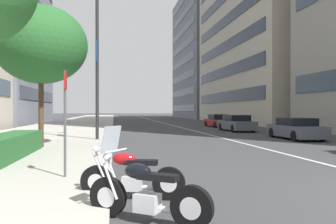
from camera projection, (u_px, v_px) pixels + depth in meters
name	position (u px, v px, depth m)	size (l,w,h in m)	color
sidewalk_right_plaza	(69.00, 127.00, 34.05)	(160.00, 8.93, 0.15)	#B2ADA3
lane_centre_stripe	(170.00, 125.00, 40.79)	(110.00, 0.16, 0.01)	silver
motorcycle_under_tarp	(145.00, 194.00, 5.18)	(1.29, 1.82, 1.49)	black
motorcycle_far_end_row	(131.00, 177.00, 6.59)	(0.81, 2.05, 1.10)	black
car_following_behind	(296.00, 129.00, 20.23)	(4.52, 2.01, 1.29)	#4C515B
car_approaching_light	(236.00, 123.00, 28.15)	(4.61, 1.90, 1.35)	#4C515B
car_far_down_avenue	(219.00, 121.00, 35.14)	(4.55, 2.06, 1.34)	maroon
parking_sign_by_curb	(65.00, 113.00, 7.98)	(0.32, 0.06, 2.55)	#47494C
street_lamp_with_banners	(102.00, 46.00, 18.41)	(1.26, 2.05, 8.76)	#232326
clipped_hedge_bed	(8.00, 146.00, 11.31)	(5.51, 1.10, 0.77)	#28602D
street_tree_far_plaza	(41.00, 45.00, 14.55)	(3.99, 3.99, 6.15)	#473323
office_tower_near_left	(222.00, 57.00, 78.15)	(26.45, 19.04, 28.67)	slate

